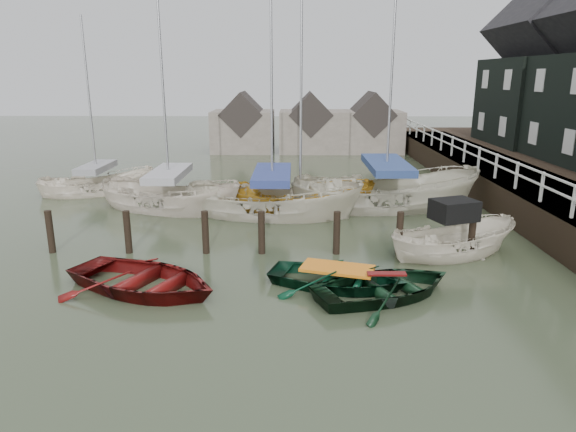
{
  "coord_description": "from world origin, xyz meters",
  "views": [
    {
      "loc": [
        -0.15,
        -12.63,
        5.56
      ],
      "look_at": [
        -0.35,
        2.47,
        1.4
      ],
      "focal_mm": 32.0,
      "sensor_mm": 36.0,
      "label": 1
    }
  ],
  "objects_px": {
    "rowboat_green": "(337,286)",
    "sailboat_d": "(385,206)",
    "rowboat_red": "(144,290)",
    "sailboat_e": "(98,192)",
    "sailboat_a": "(171,208)",
    "rowboat_dkgreen": "(385,296)",
    "sailboat_b": "(273,213)",
    "sailboat_c": "(300,209)",
    "motorboat": "(452,253)"
  },
  "relations": [
    {
      "from": "rowboat_green",
      "to": "sailboat_b",
      "type": "xyz_separation_m",
      "value": [
        -2.07,
        7.36,
        0.06
      ]
    },
    {
      "from": "rowboat_dkgreen",
      "to": "sailboat_d",
      "type": "distance_m",
      "value": 9.41
    },
    {
      "from": "rowboat_red",
      "to": "sailboat_b",
      "type": "relative_size",
      "value": 0.34
    },
    {
      "from": "rowboat_green",
      "to": "sailboat_d",
      "type": "bearing_deg",
      "value": -0.85
    },
    {
      "from": "motorboat",
      "to": "sailboat_b",
      "type": "bearing_deg",
      "value": 30.94
    },
    {
      "from": "sailboat_a",
      "to": "sailboat_e",
      "type": "distance_m",
      "value": 5.22
    },
    {
      "from": "sailboat_d",
      "to": "rowboat_green",
      "type": "bearing_deg",
      "value": 157.01
    },
    {
      "from": "sailboat_a",
      "to": "sailboat_c",
      "type": "height_order",
      "value": "sailboat_c"
    },
    {
      "from": "rowboat_red",
      "to": "rowboat_dkgreen",
      "type": "bearing_deg",
      "value": -67.06
    },
    {
      "from": "rowboat_green",
      "to": "sailboat_a",
      "type": "bearing_deg",
      "value": 55.08
    },
    {
      "from": "rowboat_green",
      "to": "sailboat_e",
      "type": "xyz_separation_m",
      "value": [
        -10.73,
        11.29,
        0.06
      ]
    },
    {
      "from": "sailboat_c",
      "to": "motorboat",
      "type": "bearing_deg",
      "value": -135.23
    },
    {
      "from": "sailboat_a",
      "to": "sailboat_e",
      "type": "xyz_separation_m",
      "value": [
        -4.24,
        3.05,
        0.0
      ]
    },
    {
      "from": "rowboat_red",
      "to": "sailboat_d",
      "type": "xyz_separation_m",
      "value": [
        7.95,
        9.02,
        0.06
      ]
    },
    {
      "from": "rowboat_red",
      "to": "sailboat_a",
      "type": "height_order",
      "value": "sailboat_a"
    },
    {
      "from": "rowboat_red",
      "to": "rowboat_green",
      "type": "xyz_separation_m",
      "value": [
        5.18,
        0.35,
        0.0
      ]
    },
    {
      "from": "rowboat_dkgreen",
      "to": "sailboat_c",
      "type": "xyz_separation_m",
      "value": [
        -2.13,
        8.9,
        0.01
      ]
    },
    {
      "from": "rowboat_dkgreen",
      "to": "sailboat_a",
      "type": "height_order",
      "value": "sailboat_a"
    },
    {
      "from": "sailboat_d",
      "to": "sailboat_c",
      "type": "bearing_deg",
      "value": 90.55
    },
    {
      "from": "sailboat_c",
      "to": "sailboat_e",
      "type": "relative_size",
      "value": 1.23
    },
    {
      "from": "rowboat_dkgreen",
      "to": "sailboat_e",
      "type": "bearing_deg",
      "value": 21.51
    },
    {
      "from": "rowboat_dkgreen",
      "to": "motorboat",
      "type": "distance_m",
      "value": 4.07
    },
    {
      "from": "rowboat_red",
      "to": "sailboat_e",
      "type": "relative_size",
      "value": 0.48
    },
    {
      "from": "rowboat_red",
      "to": "sailboat_c",
      "type": "xyz_separation_m",
      "value": [
        4.26,
        8.64,
        0.01
      ]
    },
    {
      "from": "rowboat_red",
      "to": "motorboat",
      "type": "height_order",
      "value": "motorboat"
    },
    {
      "from": "rowboat_red",
      "to": "sailboat_a",
      "type": "bearing_deg",
      "value": 33.95
    },
    {
      "from": "sailboat_c",
      "to": "rowboat_red",
      "type": "bearing_deg",
      "value": 159.1
    },
    {
      "from": "rowboat_red",
      "to": "sailboat_e",
      "type": "height_order",
      "value": "sailboat_e"
    },
    {
      "from": "motorboat",
      "to": "sailboat_d",
      "type": "xyz_separation_m",
      "value": [
        -1.09,
        6.19,
        -0.03
      ]
    },
    {
      "from": "sailboat_b",
      "to": "sailboat_d",
      "type": "xyz_separation_m",
      "value": [
        4.84,
        1.3,
        -0.0
      ]
    },
    {
      "from": "rowboat_red",
      "to": "sailboat_d",
      "type": "bearing_deg",
      "value": -16.11
    },
    {
      "from": "rowboat_dkgreen",
      "to": "sailboat_b",
      "type": "distance_m",
      "value": 8.62
    },
    {
      "from": "rowboat_red",
      "to": "sailboat_b",
      "type": "xyz_separation_m",
      "value": [
        3.11,
        7.71,
        0.06
      ]
    },
    {
      "from": "rowboat_dkgreen",
      "to": "motorboat",
      "type": "xyz_separation_m",
      "value": [
        2.64,
        3.09,
        0.09
      ]
    },
    {
      "from": "sailboat_a",
      "to": "sailboat_d",
      "type": "relative_size",
      "value": 0.79
    },
    {
      "from": "rowboat_green",
      "to": "motorboat",
      "type": "bearing_deg",
      "value": -40.43
    },
    {
      "from": "motorboat",
      "to": "sailboat_a",
      "type": "distance_m",
      "value": 11.84
    },
    {
      "from": "rowboat_green",
      "to": "sailboat_d",
      "type": "relative_size",
      "value": 0.27
    },
    {
      "from": "rowboat_green",
      "to": "sailboat_d",
      "type": "height_order",
      "value": "sailboat_d"
    },
    {
      "from": "sailboat_b",
      "to": "sailboat_e",
      "type": "height_order",
      "value": "sailboat_b"
    },
    {
      "from": "sailboat_c",
      "to": "rowboat_dkgreen",
      "type": "bearing_deg",
      "value": -161.15
    },
    {
      "from": "sailboat_e",
      "to": "rowboat_green",
      "type": "bearing_deg",
      "value": -160.08
    },
    {
      "from": "sailboat_c",
      "to": "sailboat_d",
      "type": "height_order",
      "value": "sailboat_d"
    },
    {
      "from": "sailboat_a",
      "to": "sailboat_e",
      "type": "relative_size",
      "value": 1.19
    },
    {
      "from": "sailboat_b",
      "to": "motorboat",
      "type": "bearing_deg",
      "value": -120.81
    },
    {
      "from": "motorboat",
      "to": "sailboat_e",
      "type": "bearing_deg",
      "value": 39.3
    },
    {
      "from": "sailboat_c",
      "to": "sailboat_e",
      "type": "bearing_deg",
      "value": 78.38
    },
    {
      "from": "sailboat_e",
      "to": "sailboat_a",
      "type": "bearing_deg",
      "value": -149.36
    },
    {
      "from": "sailboat_d",
      "to": "rowboat_dkgreen",
      "type": "bearing_deg",
      "value": 165.25
    },
    {
      "from": "motorboat",
      "to": "sailboat_d",
      "type": "height_order",
      "value": "sailboat_d"
    }
  ]
}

